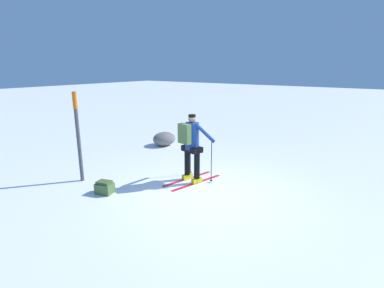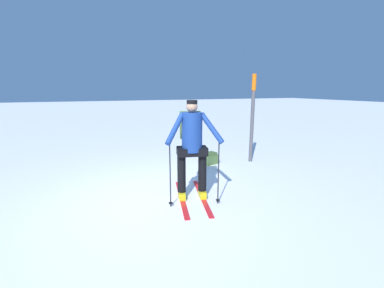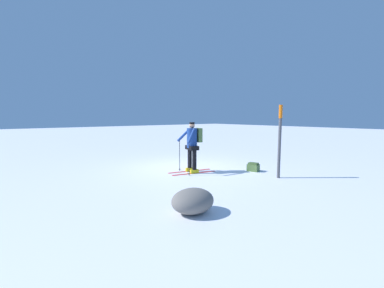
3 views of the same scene
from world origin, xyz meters
The scene contains 5 objects.
ground_plane centered at (0.00, 0.00, 0.00)m, with size 80.00×80.00×0.00m, color white.
skier centered at (0.26, 0.67, 1.03)m, with size 1.70×0.98×1.76m.
dropped_backpack centered at (-1.55, 1.90, 0.14)m, with size 0.38×0.45×0.31m.
trail_marker centered at (-1.36, 3.04, 1.35)m, with size 0.11×0.11×2.32m.
rock_boulder centered at (2.66, 3.64, 0.25)m, with size 0.92×0.78×0.51m, color slate.
Camera 1 is at (-5.73, -3.60, 2.93)m, focal length 28.00 mm.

